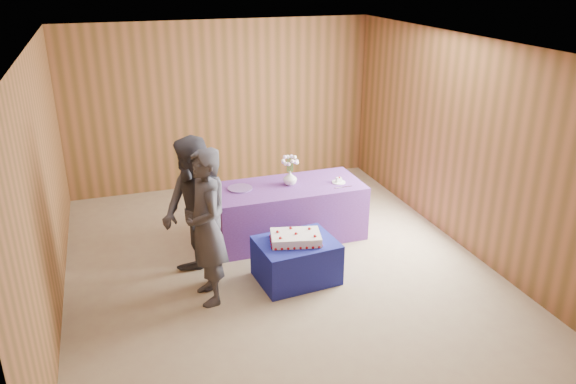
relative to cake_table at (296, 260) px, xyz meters
name	(u,v)px	position (x,y,z in m)	size (l,w,h in m)	color
ground	(277,266)	(-0.13, 0.36, -0.25)	(6.00, 6.00, 0.00)	gray
room_shell	(276,126)	(-0.13, 0.36, 1.55)	(5.04, 6.04, 2.72)	brown
cake_table	(296,260)	(0.00, 0.00, 0.00)	(0.90, 0.70, 0.50)	navy
serving_table	(288,211)	(0.26, 1.10, 0.12)	(2.00, 0.90, 0.75)	#693797
sheet_cake	(296,238)	(-0.01, -0.01, 0.30)	(0.67, 0.52, 0.14)	white
vase	(290,178)	(0.30, 1.13, 0.59)	(0.18, 0.18, 0.19)	silver
flower_spray	(290,161)	(0.30, 1.13, 0.84)	(0.23, 0.23, 0.18)	#2A6829
platter	(240,188)	(-0.37, 1.18, 0.51)	(0.32, 0.32, 0.02)	#664992
plate	(339,182)	(0.95, 0.99, 0.51)	(0.18, 0.18, 0.01)	white
cake_slice	(339,180)	(0.95, 0.99, 0.54)	(0.07, 0.06, 0.08)	white
knife	(343,187)	(0.94, 0.82, 0.50)	(0.26, 0.02, 0.00)	silver
guest_left	(206,228)	(-1.05, -0.09, 0.63)	(0.64, 0.42, 1.76)	#34343D
guest_right	(195,215)	(-1.11, 0.26, 0.64)	(0.86, 0.67, 1.78)	#373742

